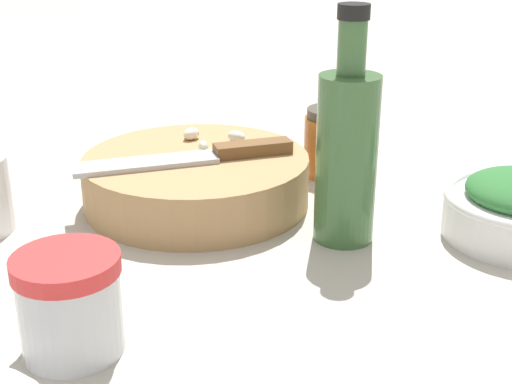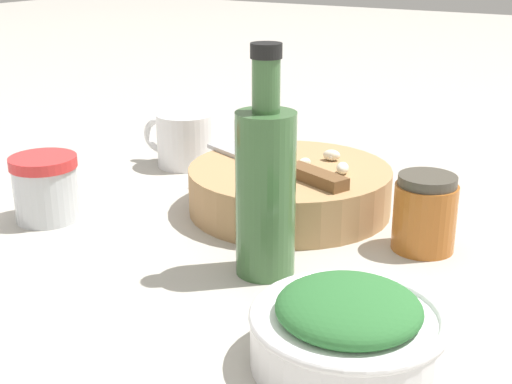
% 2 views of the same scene
% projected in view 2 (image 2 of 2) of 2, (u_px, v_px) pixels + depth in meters
% --- Properties ---
extents(ground_plane, '(5.00, 5.00, 0.00)m').
position_uv_depth(ground_plane, '(214.00, 241.00, 0.73)').
color(ground_plane, '#B2ADA3').
extents(cutting_board, '(0.23, 0.23, 0.05)m').
position_uv_depth(cutting_board, '(290.00, 189.00, 0.80)').
color(cutting_board, tan).
rests_on(cutting_board, ground_plane).
extents(chef_knife, '(0.21, 0.10, 0.01)m').
position_uv_depth(chef_knife, '(282.00, 166.00, 0.79)').
color(chef_knife, brown).
rests_on(chef_knife, cutting_board).
extents(garlic_cloves, '(0.06, 0.06, 0.01)m').
position_uv_depth(garlic_cloves, '(331.00, 161.00, 0.80)').
color(garlic_cloves, '#EFE4CC').
rests_on(garlic_cloves, cutting_board).
extents(herb_bowl, '(0.14, 0.14, 0.06)m').
position_uv_depth(herb_bowl, '(348.00, 329.00, 0.51)').
color(herb_bowl, white).
rests_on(herb_bowl, ground_plane).
extents(spice_jar, '(0.07, 0.07, 0.07)m').
position_uv_depth(spice_jar, '(46.00, 188.00, 0.77)').
color(spice_jar, silver).
rests_on(spice_jar, ground_plane).
extents(coffee_mug, '(0.10, 0.08, 0.07)m').
position_uv_depth(coffee_mug, '(184.00, 140.00, 0.96)').
color(coffee_mug, white).
rests_on(coffee_mug, ground_plane).
extents(honey_jar, '(0.06, 0.06, 0.08)m').
position_uv_depth(honey_jar, '(425.00, 213.00, 0.70)').
color(honey_jar, '#B26023').
rests_on(honey_jar, ground_plane).
extents(oil_bottle, '(0.05, 0.05, 0.21)m').
position_uv_depth(oil_bottle, '(266.00, 186.00, 0.63)').
color(oil_bottle, '#3D6638').
rests_on(oil_bottle, ground_plane).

